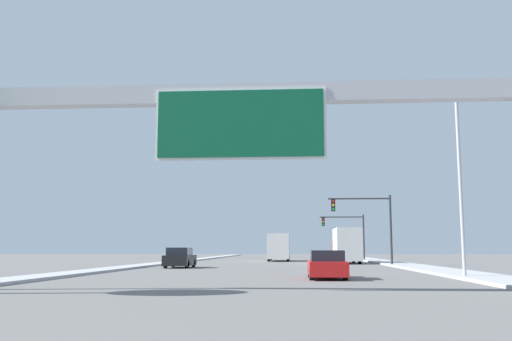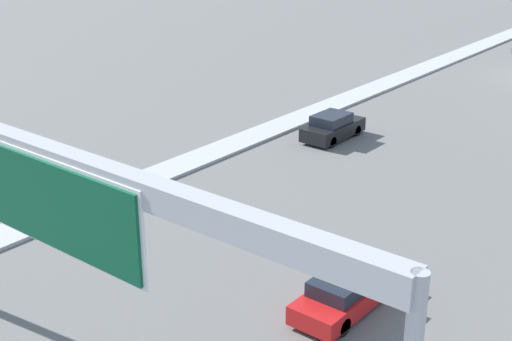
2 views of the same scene
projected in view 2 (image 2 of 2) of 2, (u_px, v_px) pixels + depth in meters
median_strip_left at (417, 71)px, 57.71m from camera, size 2.00×120.00×0.15m
sign_gantry at (68, 193)px, 18.64m from camera, size 20.27×0.73×7.50m
car_mid_left at (333, 127)px, 42.00m from camera, size 1.87×4.35×1.55m
car_far_left at (346, 292)px, 24.86m from camera, size 1.80×4.77×1.40m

